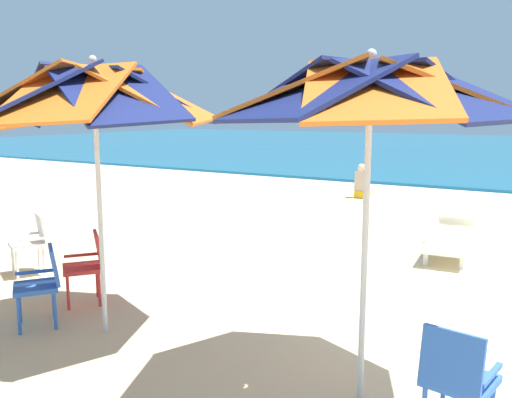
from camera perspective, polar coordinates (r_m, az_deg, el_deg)
ground_plane at (r=6.82m, az=21.13°, el=-11.05°), size 80.00×80.00×0.00m
beach_umbrella_0 at (r=4.18m, az=12.01°, el=10.77°), size 2.40×2.40×2.76m
plastic_chair_0 at (r=4.13m, az=20.55°, el=-17.22°), size 0.51×0.53×0.87m
beach_umbrella_1 at (r=5.60m, az=-16.77°, el=10.32°), size 2.48×2.48×2.84m
plastic_chair_1 at (r=6.80m, az=-17.41°, el=-6.50°), size 0.63×0.63×0.87m
plastic_chair_2 at (r=6.27m, az=-21.75°, el=-8.09°), size 0.62×0.63×0.87m
plastic_chair_4 at (r=8.24m, az=-22.67°, el=-4.05°), size 0.59×0.61×0.87m
sun_lounger_1 at (r=9.28m, az=19.94°, el=-3.80°), size 0.81×2.19×0.62m
beachgoer_seated at (r=14.67m, az=11.26°, el=1.31°), size 0.30×0.93×0.92m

